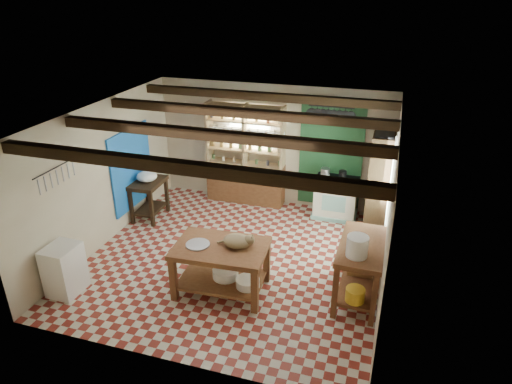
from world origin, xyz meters
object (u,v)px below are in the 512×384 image
(white_cabinet, at_px, (64,269))
(right_counter, at_px, (360,271))
(prep_table, at_px, (149,199))
(cat, at_px, (237,241))
(work_table, at_px, (221,268))
(stove, at_px, (336,198))

(white_cabinet, xyz_separation_m, right_counter, (4.40, 1.21, 0.07))
(prep_table, xyz_separation_m, cat, (2.55, -1.81, 0.49))
(work_table, distance_m, prep_table, 2.97)
(stove, height_order, white_cabinet, stove)
(stove, distance_m, right_counter, 2.68)
(stove, height_order, right_counter, right_counter)
(work_table, bearing_deg, cat, 11.31)
(stove, distance_m, cat, 3.21)
(stove, bearing_deg, prep_table, -162.17)
(right_counter, bearing_deg, work_table, -166.28)
(work_table, height_order, cat, cat)
(prep_table, bearing_deg, right_counter, -20.05)
(white_cabinet, height_order, cat, cat)
(stove, bearing_deg, white_cabinet, -133.90)
(prep_table, height_order, cat, cat)
(white_cabinet, xyz_separation_m, cat, (2.57, 0.82, 0.50))
(work_table, bearing_deg, right_counter, 9.07)
(prep_table, bearing_deg, stove, 15.52)
(prep_table, bearing_deg, cat, -37.47)
(stove, xyz_separation_m, prep_table, (-3.66, -1.16, -0.01))
(work_table, bearing_deg, white_cabinet, -165.29)
(work_table, relative_size, stove, 1.65)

